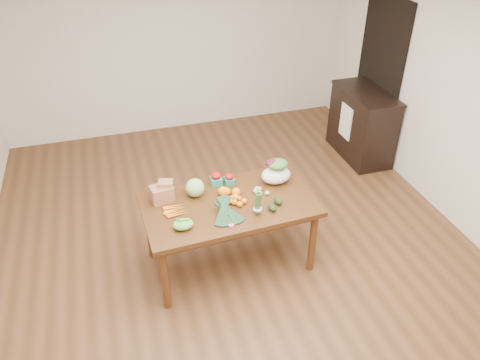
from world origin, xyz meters
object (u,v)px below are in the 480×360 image
object	(u,v)px
salad_bag	(276,172)
asparagus_bundle	(258,203)
paper_bag	(162,192)
mandarin_cluster	(236,199)
cabinet	(362,124)
cabbage	(195,188)
dining_table	(229,233)
kale_bunch	(228,213)

from	to	relation	value
salad_bag	asparagus_bundle	bearing A→B (deg)	-127.37
paper_bag	mandarin_cluster	bearing A→B (deg)	-19.50
cabinet	asparagus_bundle	world-z (taller)	asparagus_bundle
cabinet	cabbage	distance (m)	2.95
paper_bag	asparagus_bundle	xyz separation A→B (m)	(0.79, -0.46, 0.03)
dining_table	kale_bunch	size ratio (longest dim) A/B	4.03
paper_bag	kale_bunch	bearing A→B (deg)	-41.78
dining_table	cabbage	world-z (taller)	cabbage
kale_bunch	asparagus_bundle	distance (m)	0.28
dining_table	asparagus_bundle	distance (m)	0.59
paper_bag	cabinet	bearing A→B (deg)	24.88
cabbage	mandarin_cluster	bearing A→B (deg)	-33.37
asparagus_bundle	cabbage	bearing A→B (deg)	133.52
cabinet	cabbage	size ratio (longest dim) A/B	5.68
mandarin_cluster	salad_bag	world-z (taller)	salad_bag
dining_table	salad_bag	world-z (taller)	salad_bag
dining_table	cabinet	distance (m)	2.79
dining_table	asparagus_bundle	world-z (taller)	asparagus_bundle
paper_bag	salad_bag	world-z (taller)	salad_bag
asparagus_bundle	salad_bag	world-z (taller)	asparagus_bundle
cabinet	mandarin_cluster	xyz separation A→B (m)	(-2.25, -1.58, 0.32)
cabinet	mandarin_cluster	distance (m)	2.77
mandarin_cluster	dining_table	bearing A→B (deg)	163.44
paper_bag	mandarin_cluster	xyz separation A→B (m)	(0.65, -0.23, -0.05)
salad_bag	cabinet	bearing A→B (deg)	37.51
cabinet	kale_bunch	xyz separation A→B (m)	(-2.39, -1.80, 0.36)
cabbage	cabinet	bearing A→B (deg)	27.59
cabinet	asparagus_bundle	distance (m)	2.81
paper_bag	kale_bunch	distance (m)	0.68
cabbage	salad_bag	world-z (taller)	salad_bag
dining_table	paper_bag	size ratio (longest dim) A/B	5.93
kale_bunch	dining_table	bearing A→B (deg)	69.12
cabinet	cabbage	xyz separation A→B (m)	(-2.59, -1.35, 0.37)
paper_bag	dining_table	bearing A→B (deg)	-19.80
dining_table	cabbage	bearing A→B (deg)	140.64
cabbage	kale_bunch	size ratio (longest dim) A/B	0.45
paper_bag	kale_bunch	xyz separation A→B (m)	(0.51, -0.46, -0.02)
cabinet	cabbage	world-z (taller)	cabinet
dining_table	salad_bag	bearing A→B (deg)	17.21
asparagus_bundle	kale_bunch	bearing A→B (deg)	175.85
cabinet	asparagus_bundle	size ratio (longest dim) A/B	4.08
cabbage	salad_bag	size ratio (longest dim) A/B	0.60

